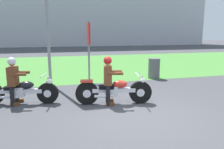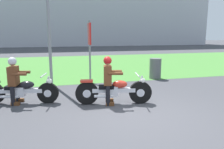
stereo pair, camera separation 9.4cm
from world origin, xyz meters
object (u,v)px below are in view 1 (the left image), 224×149
Objects in this scene: rider_lead at (108,77)px; rider_follow at (14,77)px; sign_banner at (89,42)px; motorcycle_lead at (114,91)px; motorcycle_follow at (21,91)px; trash_can at (154,68)px.

rider_lead is 1.02× the size of rider_follow.
sign_banner is (2.64, 2.37, 0.91)m from rider_follow.
sign_banner reaches higher than rider_follow.
rider_lead is (-0.16, 0.04, 0.42)m from motorcycle_lead.
sign_banner is (-0.02, 3.12, 0.90)m from rider_lead.
rider_lead is at bearing 179.22° from motorcycle_lead.
motorcycle_follow is 2.31× the size of trash_can.
trash_can is 3.30m from sign_banner.
rider_follow reaches higher than trash_can.
rider_follow is at bearing 179.15° from motorcycle_follow.
motorcycle_follow is 1.57× the size of rider_follow.
motorcycle_lead is at bearing -0.78° from rider_lead.
motorcycle_follow is at bearing -156.58° from trash_can.
rider_follow is (-0.16, 0.04, 0.43)m from motorcycle_follow.
trash_can is at bearing 35.45° from motorcycle_follow.
rider_lead is at bearing -3.66° from rider_follow.
sign_banner is at bearing 54.01° from rider_follow.
rider_follow is at bearing 176.50° from motorcycle_lead.
motorcycle_follow is at bearing 176.34° from motorcycle_lead.
motorcycle_lead is at bearing -86.74° from sign_banner.
rider_lead is 1.50× the size of trash_can.
rider_lead is at bearing -3.85° from motorcycle_follow.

